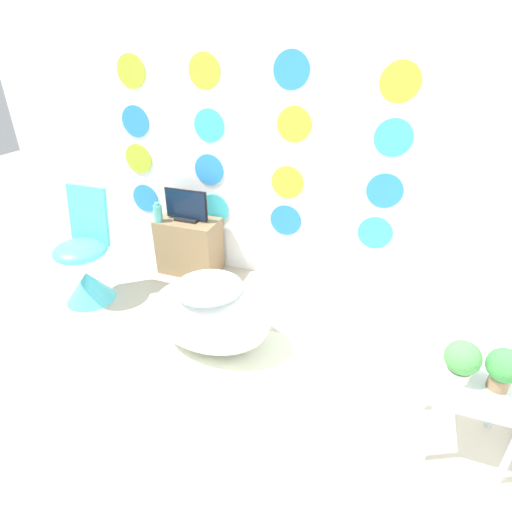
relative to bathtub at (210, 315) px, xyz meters
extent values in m
plane|color=#BCB29E|center=(-0.11, -0.89, -0.25)|extent=(12.00, 12.00, 0.00)
cube|color=white|center=(-0.11, 1.09, 1.05)|extent=(5.09, 0.04, 2.60)
cylinder|color=#2D8CE0|center=(-1.18, 1.06, 0.33)|extent=(0.27, 0.01, 0.27)
cylinder|color=#3DC6D6|center=(-0.45, 1.06, 0.33)|extent=(0.27, 0.01, 0.27)
cylinder|color=#2D8CE0|center=(0.22, 1.06, 0.31)|extent=(0.27, 0.01, 0.27)
cylinder|color=#3DC6D6|center=(0.96, 1.06, 0.31)|extent=(0.27, 0.01, 0.27)
cylinder|color=#B2D633|center=(-1.20, 1.06, 0.71)|extent=(0.27, 0.01, 0.27)
cylinder|color=#2D8CE0|center=(-0.49, 1.06, 0.68)|extent=(0.27, 0.01, 0.27)
cylinder|color=#B2D633|center=(0.22, 1.06, 0.65)|extent=(0.27, 0.01, 0.27)
cylinder|color=#2D8CE0|center=(0.99, 1.06, 0.67)|extent=(0.27, 0.01, 0.27)
cylinder|color=#2D8CE0|center=(-1.18, 1.06, 1.05)|extent=(0.27, 0.01, 0.27)
cylinder|color=#3DC6D6|center=(-0.46, 1.06, 1.05)|extent=(0.27, 0.01, 0.27)
cylinder|color=#B2D633|center=(0.26, 1.06, 1.11)|extent=(0.27, 0.01, 0.27)
cylinder|color=#3DC6D6|center=(0.99, 1.06, 1.06)|extent=(0.27, 0.01, 0.27)
cylinder|color=#B2D633|center=(-1.15, 1.06, 1.45)|extent=(0.27, 0.01, 0.27)
cylinder|color=#B2D633|center=(-0.48, 1.06, 1.46)|extent=(0.27, 0.01, 0.27)
cylinder|color=#2D8CE0|center=(0.22, 1.06, 1.48)|extent=(0.27, 0.01, 0.27)
cylinder|color=#B2D633|center=(0.97, 1.06, 1.43)|extent=(0.27, 0.01, 0.27)
cube|color=silver|center=(-0.06, -0.16, -0.25)|extent=(1.35, 0.88, 0.01)
ellipsoid|color=white|center=(0.00, 0.00, 0.00)|extent=(0.86, 0.56, 0.50)
cylinder|color=#B2DBEA|center=(0.00, 0.00, 0.23)|extent=(0.46, 0.46, 0.01)
cone|color=#4CC6DB|center=(-1.20, 0.16, -0.12)|extent=(0.40, 0.40, 0.25)
ellipsoid|color=#4CC6DB|center=(-1.20, 0.16, 0.21)|extent=(0.42, 0.42, 0.15)
cube|color=#4CC6DB|center=(-1.20, 0.32, 0.44)|extent=(0.36, 0.10, 0.47)
cube|color=#8E704C|center=(-0.63, 0.88, 0.01)|extent=(0.55, 0.32, 0.51)
cube|color=white|center=(-0.63, 0.72, 0.10)|extent=(0.46, 0.01, 0.14)
cube|color=black|center=(-0.63, 0.88, 0.27)|extent=(0.21, 0.12, 0.02)
cube|color=black|center=(-0.63, 0.88, 0.41)|extent=(0.40, 0.01, 0.27)
cube|color=#0F1E38|center=(-0.63, 0.87, 0.41)|extent=(0.38, 0.01, 0.25)
cylinder|color=#51B2AD|center=(-0.86, 0.77, 0.34)|extent=(0.07, 0.07, 0.15)
cylinder|color=#51B2AD|center=(-0.86, 0.77, 0.43)|extent=(0.04, 0.04, 0.03)
cube|color=silver|center=(1.59, -0.27, 0.16)|extent=(0.40, 0.39, 0.02)
cylinder|color=silver|center=(1.42, -0.44, -0.05)|extent=(0.03, 0.03, 0.40)
cylinder|color=silver|center=(1.77, -0.44, -0.05)|extent=(0.03, 0.03, 0.40)
cylinder|color=silver|center=(1.42, -0.10, -0.05)|extent=(0.03, 0.03, 0.40)
cylinder|color=silver|center=(1.77, -0.10, -0.05)|extent=(0.03, 0.03, 0.40)
cylinder|color=beige|center=(1.50, -0.26, 0.20)|extent=(0.12, 0.12, 0.07)
sphere|color=#4C9E4C|center=(1.50, -0.26, 0.31)|extent=(0.17, 0.17, 0.17)
cylinder|color=#8C6B4C|center=(1.69, -0.25, 0.21)|extent=(0.10, 0.10, 0.07)
sphere|color=#3D8E42|center=(1.69, -0.25, 0.32)|extent=(0.17, 0.17, 0.17)
camera|label=1|loc=(1.07, -1.99, 1.67)|focal=28.00mm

